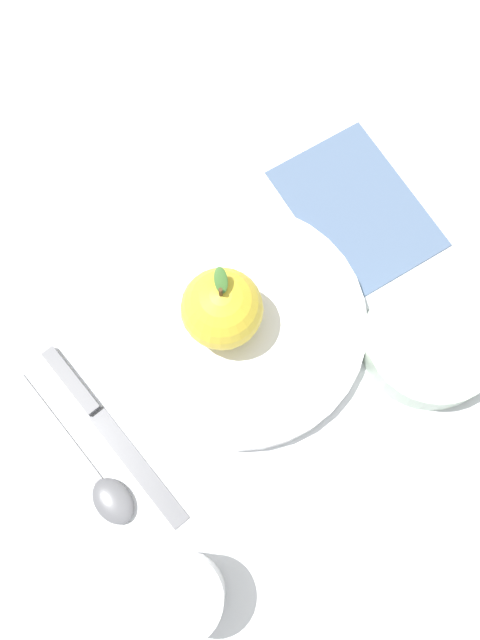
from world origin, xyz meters
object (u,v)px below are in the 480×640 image
(linen_napkin, at_px, (357,208))
(knife, at_px, (100,418))
(cup, at_px, (183,596))
(dinner_plate, at_px, (240,322))
(apple, at_px, (226,309))
(spoon, at_px, (100,483))
(side_bowl, at_px, (431,340))

(linen_napkin, bearing_deg, knife, 132.22)
(cup, relative_size, knife, 0.41)
(dinner_plate, xyz_separation_m, linen_napkin, (0.14, -0.12, -0.01))
(knife, height_order, linen_napkin, knife)
(apple, bearing_deg, dinner_plate, -83.44)
(cup, bearing_deg, dinner_plate, -9.58)
(knife, xyz_separation_m, linen_napkin, (0.24, -0.26, -0.00))
(linen_napkin, bearing_deg, spoon, 139.56)
(side_bowl, bearing_deg, apple, 85.86)
(cup, height_order, linen_napkin, cup)
(knife, relative_size, spoon, 1.17)
(apple, bearing_deg, side_bowl, -94.14)
(dinner_plate, relative_size, apple, 2.71)
(dinner_plate, distance_m, knife, 0.17)
(dinner_plate, relative_size, linen_napkin, 1.44)
(cup, distance_m, knife, 0.19)
(apple, relative_size, cup, 1.31)
(dinner_plate, xyz_separation_m, knife, (-0.10, 0.14, -0.01))
(knife, relative_size, linen_napkin, 0.98)
(apple, xyz_separation_m, spoon, (-0.16, 0.12, -0.05))
(apple, xyz_separation_m, cup, (-0.25, 0.03, -0.02))
(spoon, xyz_separation_m, linen_napkin, (0.30, -0.25, -0.00))
(apple, height_order, linen_napkin, apple)
(side_bowl, bearing_deg, cup, 135.77)
(side_bowl, bearing_deg, linen_napkin, 23.42)
(dinner_plate, height_order, apple, apple)
(apple, xyz_separation_m, knife, (-0.10, 0.12, -0.06))
(apple, bearing_deg, knife, 128.60)
(side_bowl, bearing_deg, knife, 104.25)
(dinner_plate, bearing_deg, apple, 96.56)
(side_bowl, xyz_separation_m, linen_napkin, (0.15, 0.07, -0.02))
(apple, distance_m, cup, 0.26)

